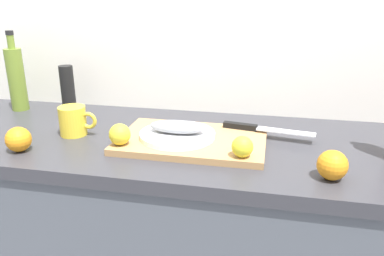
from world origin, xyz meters
TOP-DOWN VIEW (x-y plane):
  - back_wall at (0.00, 0.33)m, footprint 3.20×0.05m
  - kitchen_counter at (0.00, 0.00)m, footprint 2.00×0.60m
  - cutting_board at (0.11, -0.03)m, footprint 0.44×0.29m
  - white_plate at (0.07, -0.04)m, footprint 0.23×0.23m
  - fish_fillet at (0.07, -0.04)m, footprint 0.17×0.07m
  - chef_knife at (0.30, 0.07)m, footprint 0.29×0.07m
  - lemon_0 at (0.28, -0.15)m, footprint 0.06×0.06m
  - lemon_1 at (-0.08, -0.13)m, footprint 0.06×0.06m
  - olive_oil_bottle at (-0.62, 0.18)m, footprint 0.06×0.06m
  - coffee_mug_1 at (-0.28, -0.04)m, footprint 0.13×0.09m
  - orange_0 at (-0.37, -0.20)m, footprint 0.07×0.07m
  - orange_3 at (0.50, -0.19)m, footprint 0.08×0.08m
  - pepper_mill at (-0.42, 0.19)m, footprint 0.05×0.05m

SIDE VIEW (x-z plane):
  - kitchen_counter at x=0.00m, z-range 0.00..0.90m
  - cutting_board at x=0.11m, z-range 0.90..0.92m
  - white_plate at x=0.07m, z-range 0.92..0.93m
  - chef_knife at x=0.30m, z-range 0.92..0.94m
  - orange_0 at x=-0.37m, z-range 0.90..0.97m
  - orange_3 at x=0.50m, z-range 0.90..0.98m
  - coffee_mug_1 at x=-0.28m, z-range 0.90..0.99m
  - lemon_0 at x=0.28m, z-range 0.92..0.98m
  - lemon_1 at x=-0.08m, z-range 0.92..0.98m
  - fish_fillet at x=0.07m, z-range 0.94..0.97m
  - pepper_mill at x=-0.42m, z-range 0.90..1.08m
  - olive_oil_bottle at x=-0.62m, z-range 0.87..1.18m
  - back_wall at x=0.00m, z-range 0.00..2.50m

